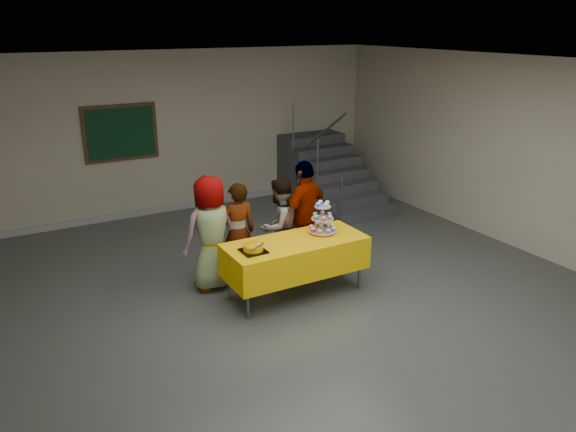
# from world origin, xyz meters

# --- Properties ---
(room_shell) EXTENTS (10.00, 10.04, 3.02)m
(room_shell) POSITION_xyz_m (0.00, 0.02, 2.13)
(room_shell) COLOR #4C514C
(room_shell) RESTS_ON ground
(bake_table) EXTENTS (1.88, 0.78, 0.77)m
(bake_table) POSITION_xyz_m (0.06, 0.79, 0.56)
(bake_table) COLOR #595960
(bake_table) RESTS_ON ground
(cupcake_stand) EXTENTS (0.38, 0.38, 0.44)m
(cupcake_stand) POSITION_xyz_m (0.52, 0.86, 0.94)
(cupcake_stand) COLOR silver
(cupcake_stand) RESTS_ON bake_table
(bear_cake) EXTENTS (0.32, 0.36, 0.12)m
(bear_cake) POSITION_xyz_m (-0.59, 0.73, 0.83)
(bear_cake) COLOR black
(bear_cake) RESTS_ON bake_table
(schoolchild_a) EXTENTS (0.82, 0.58, 1.57)m
(schoolchild_a) POSITION_xyz_m (-0.82, 1.55, 0.79)
(schoolchild_a) COLOR slate
(schoolchild_a) RESTS_ON ground
(schoolchild_b) EXTENTS (0.55, 0.39, 1.42)m
(schoolchild_b) POSITION_xyz_m (-0.41, 1.57, 0.71)
(schoolchild_b) COLOR slate
(schoolchild_b) RESTS_ON ground
(schoolchild_c) EXTENTS (0.81, 0.71, 1.41)m
(schoolchild_c) POSITION_xyz_m (0.22, 1.53, 0.70)
(schoolchild_c) COLOR slate
(schoolchild_c) RESTS_ON ground
(schoolchild_d) EXTENTS (1.04, 0.72, 1.63)m
(schoolchild_d) POSITION_xyz_m (0.61, 1.46, 0.82)
(schoolchild_d) COLOR slate
(schoolchild_d) RESTS_ON ground
(staircase) EXTENTS (1.30, 2.40, 2.04)m
(staircase) POSITION_xyz_m (2.70, 4.13, 0.49)
(staircase) COLOR #424447
(staircase) RESTS_ON ground
(noticeboard) EXTENTS (1.30, 0.05, 1.00)m
(noticeboard) POSITION_xyz_m (-1.11, 4.96, 1.60)
(noticeboard) COLOR #472B16
(noticeboard) RESTS_ON ground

